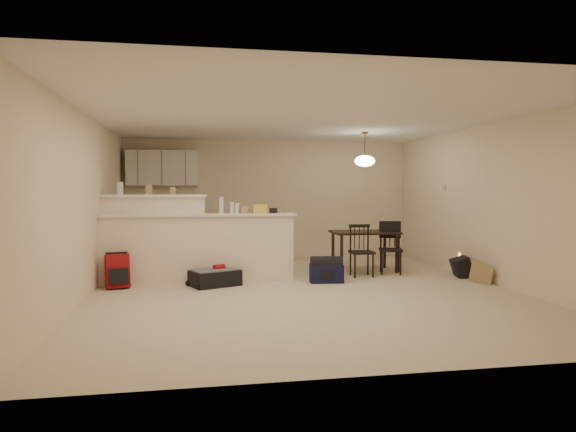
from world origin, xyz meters
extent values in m
plane|color=beige|center=(0.00, 0.00, 0.00)|extent=(7.00, 7.00, 0.00)
plane|color=white|center=(0.00, 0.00, 2.50)|extent=(7.00, 7.00, 0.00)
cube|color=beige|center=(0.00, 3.50, 1.25)|extent=(6.00, 0.02, 2.50)
cube|color=beige|center=(0.00, -3.50, 1.25)|extent=(6.00, 0.02, 2.50)
cube|color=beige|center=(-3.00, 0.00, 1.25)|extent=(0.02, 7.00, 2.50)
cube|color=beige|center=(3.00, 0.00, 1.25)|extent=(0.02, 7.00, 2.50)
cube|color=#F7E5C8|center=(-1.50, 0.90, 0.53)|extent=(3.00, 0.28, 1.05)
cube|color=white|center=(-1.50, 0.90, 1.07)|extent=(3.08, 0.38, 0.04)
cube|color=#F7E5C8|center=(-2.20, 1.12, 0.68)|extent=(1.60, 0.24, 1.35)
cube|color=white|center=(-2.20, 1.12, 1.37)|extent=(1.68, 0.34, 0.04)
cube|color=white|center=(-2.20, 3.32, 1.90)|extent=(1.40, 0.34, 0.70)
cube|color=white|center=(-2.00, 3.19, 0.45)|extent=(1.80, 0.60, 0.90)
cube|color=beige|center=(2.98, 1.55, 1.50)|extent=(0.02, 0.12, 0.12)
cylinder|color=silver|center=(-2.72, 1.12, 1.49)|extent=(0.10, 0.10, 0.20)
cube|color=tan|center=(-2.27, 1.12, 1.47)|extent=(0.10, 0.07, 0.16)
cube|color=tan|center=(-1.90, 1.12, 1.45)|extent=(0.08, 0.06, 0.12)
cylinder|color=silver|center=(-1.14, 0.90, 1.22)|extent=(0.07, 0.07, 0.26)
cylinder|color=silver|center=(-0.97, 0.90, 1.18)|extent=(0.06, 0.06, 0.18)
cube|color=tan|center=(-0.53, 0.90, 1.16)|extent=(0.22, 0.18, 0.14)
cube|color=tan|center=(-0.31, 0.90, 1.13)|extent=(0.12, 0.10, 0.08)
cylinder|color=silver|center=(-0.89, 0.90, 1.17)|extent=(0.07, 0.07, 0.16)
cube|color=tan|center=(-0.78, 0.90, 1.14)|extent=(0.11, 0.10, 0.11)
cube|color=black|center=(1.44, 1.51, 0.70)|extent=(1.17, 0.79, 0.04)
cylinder|color=black|center=(0.93, 1.22, 0.34)|extent=(0.05, 0.05, 0.68)
cylinder|color=black|center=(1.93, 1.20, 0.34)|extent=(0.05, 0.05, 0.68)
cylinder|color=black|center=(0.95, 1.83, 0.34)|extent=(0.05, 0.05, 0.68)
cylinder|color=black|center=(1.95, 1.81, 0.34)|extent=(0.05, 0.05, 0.68)
cylinder|color=brown|center=(1.44, 1.51, 2.25)|extent=(0.02, 0.02, 0.50)
cylinder|color=brown|center=(1.44, 1.51, 2.48)|extent=(0.12, 0.12, 0.03)
ellipsoid|color=white|center=(1.44, 1.51, 1.98)|extent=(0.36, 0.36, 0.20)
cube|color=black|center=(-1.26, 0.54, 0.12)|extent=(0.83, 0.71, 0.24)
cube|color=maroon|center=(-2.70, 0.61, 0.25)|extent=(0.38, 0.29, 0.50)
cube|color=#101434|center=(0.49, 0.53, 0.14)|extent=(0.55, 0.34, 0.28)
cube|color=black|center=(2.85, 0.61, 0.16)|extent=(0.34, 0.41, 0.32)
cube|color=tan|center=(2.85, 0.00, 0.17)|extent=(0.14, 0.43, 0.33)
camera|label=1|loc=(-1.53, -7.30, 1.48)|focal=32.00mm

